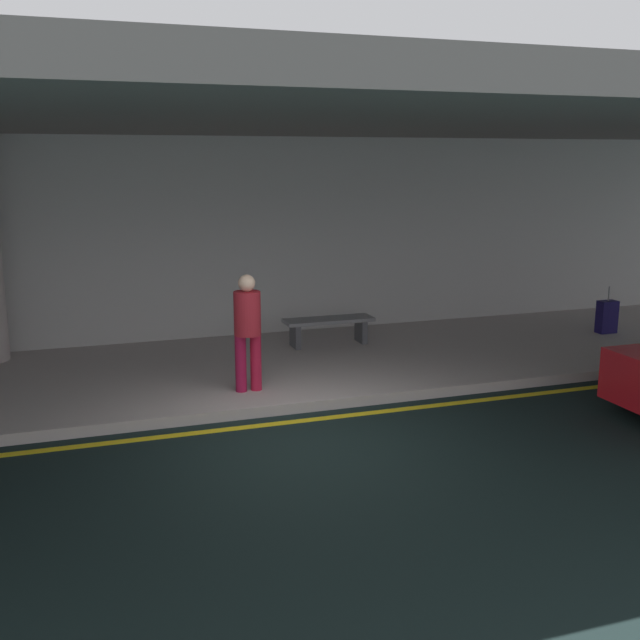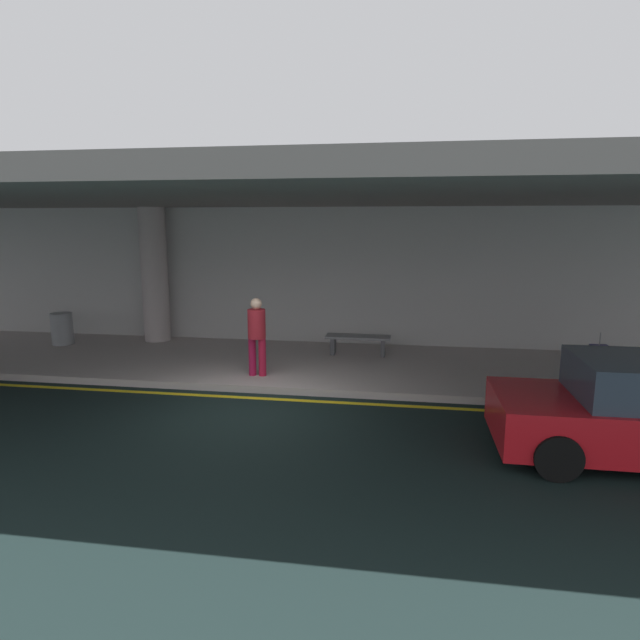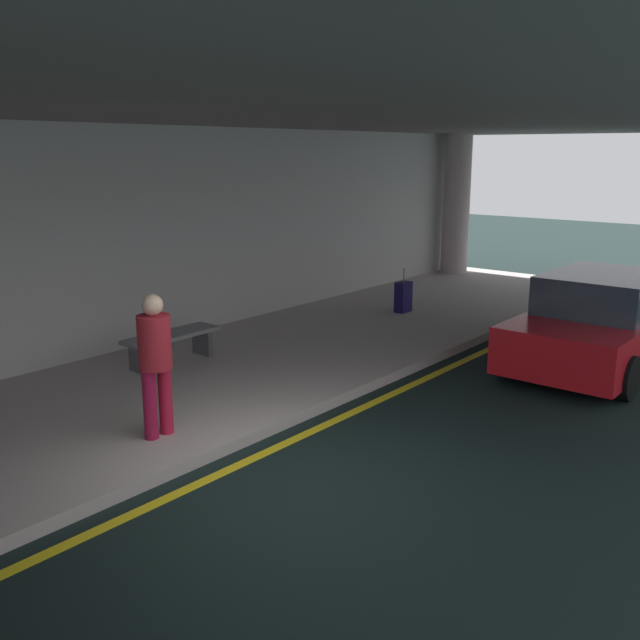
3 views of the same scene
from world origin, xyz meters
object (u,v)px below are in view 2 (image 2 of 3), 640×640
at_px(support_column_left_mid, 155,275).
at_px(suitcase_upright_primary, 598,359).
at_px(trash_bin_steel, 62,329).
at_px(traveler_with_luggage, 257,332).
at_px(bench_metal, 358,341).

bearing_deg(support_column_left_mid, suitcase_upright_primary, -8.32).
xyz_separation_m(suitcase_upright_primary, trash_bin_steel, (-13.31, 0.72, 0.11)).
bearing_deg(traveler_with_luggage, bench_metal, -64.49).
height_order(traveler_with_luggage, bench_metal, traveler_with_luggage).
xyz_separation_m(support_column_left_mid, trash_bin_steel, (-2.31, -0.89, -1.40)).
bearing_deg(support_column_left_mid, traveler_with_luggage, -38.70).
xyz_separation_m(traveler_with_luggage, bench_metal, (1.97, 2.17, -0.61)).
bearing_deg(trash_bin_steel, bench_metal, 0.63).
xyz_separation_m(support_column_left_mid, bench_metal, (5.68, -0.80, -1.47)).
bearing_deg(bench_metal, support_column_left_mid, 171.98).
bearing_deg(bench_metal, trash_bin_steel, -179.37).
relative_size(traveler_with_luggage, trash_bin_steel, 1.98).
bearing_deg(traveler_with_luggage, support_column_left_mid, 28.98).
xyz_separation_m(traveler_with_luggage, suitcase_upright_primary, (7.29, 1.37, -0.65)).
height_order(bench_metal, trash_bin_steel, trash_bin_steel).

